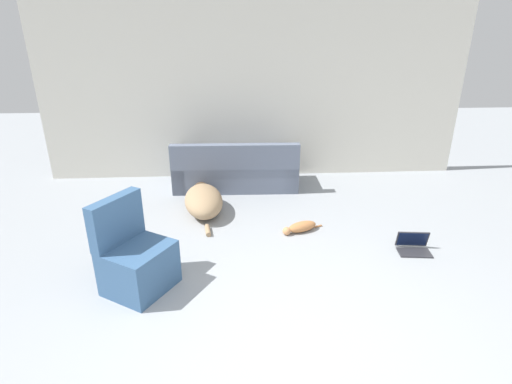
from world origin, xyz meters
The scene contains 7 objects.
ground_plane centered at (0.00, 0.00, 0.00)m, with size 20.00×20.00×0.00m, color #999EA3.
wall_back centered at (0.00, 4.22, 1.40)m, with size 6.85×0.06×2.80m.
couch centered at (-0.35, 3.64, 0.26)m, with size 1.94×0.83×0.78m.
dog centered at (-0.80, 2.73, 0.17)m, with size 0.63×1.39×0.35m.
cat centered at (0.44, 2.07, 0.06)m, with size 0.55×0.30×0.12m.
laptop_open centered at (1.65, 1.54, 0.07)m, with size 0.39×0.30×0.22m.
side_chair centered at (-1.35, 1.03, 0.31)m, with size 0.78×0.79×0.92m.
Camera 1 is at (-0.39, -2.32, 2.37)m, focal length 28.00 mm.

